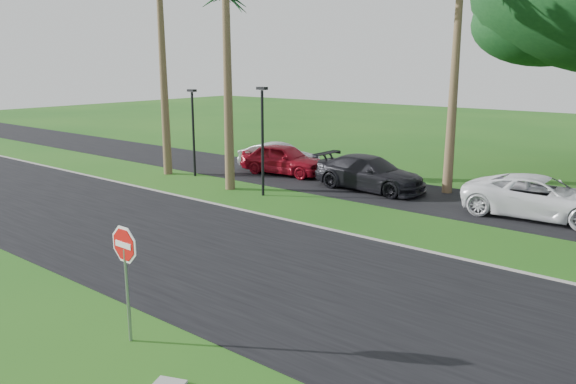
% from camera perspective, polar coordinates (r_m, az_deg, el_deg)
% --- Properties ---
extents(ground, '(120.00, 120.00, 0.00)m').
position_cam_1_polar(ground, '(14.57, -7.09, -9.86)').
color(ground, '#1A5214').
rests_on(ground, ground).
extents(road, '(120.00, 8.00, 0.02)m').
position_cam_1_polar(road, '(15.91, -1.86, -7.71)').
color(road, black).
rests_on(road, ground).
extents(parking_strip, '(120.00, 5.00, 0.02)m').
position_cam_1_polar(parking_strip, '(24.48, 14.42, -0.67)').
color(parking_strip, black).
rests_on(parking_strip, ground).
extents(curb, '(120.00, 0.12, 0.06)m').
position_cam_1_polar(curb, '(18.98, 6.18, -4.23)').
color(curb, gray).
rests_on(curb, ground).
extents(stop_sign_near, '(1.05, 0.07, 2.62)m').
position_cam_1_polar(stop_sign_near, '(11.81, -16.19, -6.65)').
color(stop_sign_near, gray).
rests_on(stop_sign_near, ground).
extents(streetlight_left, '(0.45, 0.25, 4.34)m').
position_cam_1_polar(streetlight_left, '(28.50, -9.61, 6.55)').
color(streetlight_left, black).
rests_on(streetlight_left, ground).
extents(streetlight_right, '(0.45, 0.25, 4.64)m').
position_cam_1_polar(streetlight_right, '(23.91, -2.61, 5.86)').
color(streetlight_right, black).
rests_on(streetlight_right, ground).
extents(car_silver, '(4.54, 2.28, 1.43)m').
position_cam_1_polar(car_silver, '(29.65, -0.89, 3.50)').
color(car_silver, '#9E9FA5').
rests_on(car_silver, ground).
extents(car_red, '(4.76, 2.38, 1.56)m').
position_cam_1_polar(car_red, '(28.73, -0.42, 3.32)').
color(car_red, maroon).
rests_on(car_red, ground).
extents(car_dark, '(5.29, 2.29, 1.52)m').
position_cam_1_polar(car_dark, '(25.47, 8.31, 1.87)').
color(car_dark, black).
rests_on(car_dark, ground).
extents(car_minivan, '(5.67, 2.90, 1.53)m').
position_cam_1_polar(car_minivan, '(22.68, 24.32, -0.55)').
color(car_minivan, white).
rests_on(car_minivan, ground).
extents(utility_slab, '(0.64, 0.53, 0.06)m').
position_cam_1_polar(utility_slab, '(10.82, -11.96, -18.57)').
color(utility_slab, '#9F9E97').
rests_on(utility_slab, ground).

